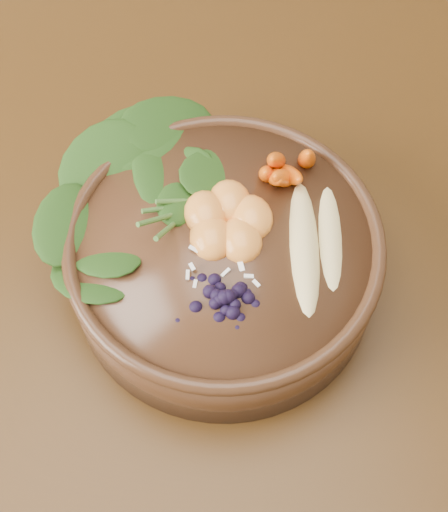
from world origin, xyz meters
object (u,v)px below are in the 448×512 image
at_px(mandarin_cluster, 228,213).
at_px(kale_heap, 180,168).
at_px(stoneware_bowl, 224,261).
at_px(blueberry_pile, 222,288).
at_px(dining_table, 81,247).
at_px(banana_halves, 319,234).
at_px(carrot_cluster, 288,147).

bearing_deg(mandarin_cluster, kale_heap, 123.87).
xyz_separation_m(stoneware_bowl, blueberry_pile, (-0.01, -0.06, 0.06)).
height_order(dining_table, kale_heap, kale_heap).
distance_m(dining_table, stoneware_bowl, 0.24).
bearing_deg(banana_halves, dining_table, 163.80).
bearing_deg(blueberry_pile, kale_heap, 97.46).
height_order(carrot_cluster, blueberry_pile, carrot_cluster).
bearing_deg(carrot_cluster, banana_halves, -66.94).
height_order(carrot_cluster, mandarin_cluster, carrot_cluster).
relative_size(stoneware_bowl, banana_halves, 1.83).
bearing_deg(blueberry_pile, carrot_cluster, 56.11).
distance_m(dining_table, mandarin_cluster, 0.27).
relative_size(stoneware_bowl, blueberry_pile, 2.16).
distance_m(kale_heap, carrot_cluster, 0.11).
relative_size(banana_halves, mandarin_cluster, 1.72).
bearing_deg(stoneware_bowl, mandarin_cluster, 69.32).
xyz_separation_m(kale_heap, carrot_cluster, (0.10, -0.01, 0.02)).
xyz_separation_m(kale_heap, mandarin_cluster, (0.04, -0.06, -0.01)).
bearing_deg(stoneware_bowl, blueberry_pile, -101.48).
bearing_deg(dining_table, carrot_cluster, -14.51).
relative_size(dining_table, carrot_cluster, 18.95).
distance_m(kale_heap, mandarin_cluster, 0.07).
distance_m(dining_table, carrot_cluster, 0.32).
relative_size(kale_heap, blueberry_pile, 1.42).
bearing_deg(banana_halves, blueberry_pile, -141.51).
bearing_deg(carrot_cluster, dining_table, 179.83).
relative_size(kale_heap, carrot_cluster, 2.38).
bearing_deg(kale_heap, dining_table, 157.40).
relative_size(dining_table, mandarin_cluster, 16.48).
xyz_separation_m(kale_heap, blueberry_pile, (0.02, -0.14, -0.00)).
bearing_deg(kale_heap, mandarin_cluster, -56.13).
height_order(stoneware_bowl, banana_halves, banana_halves).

